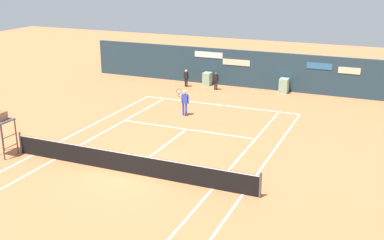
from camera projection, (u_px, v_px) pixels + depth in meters
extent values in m
plane|color=#C67042|center=(128.00, 173.00, 21.21)|extent=(80.00, 80.00, 0.00)
cube|color=white|center=(219.00, 105.00, 31.44)|extent=(10.60, 0.10, 0.01)
cube|color=white|center=(33.00, 155.00, 23.19)|extent=(0.10, 23.40, 0.01)
cube|color=white|center=(55.00, 159.00, 22.71)|extent=(0.10, 23.40, 0.01)
cube|color=white|center=(213.00, 189.00, 19.72)|extent=(0.10, 23.40, 0.01)
cube|color=white|center=(243.00, 194.00, 19.23)|extent=(0.10, 23.40, 0.01)
cube|color=white|center=(186.00, 129.00, 26.81)|extent=(8.00, 0.10, 0.01)
cube|color=white|center=(161.00, 148.00, 24.01)|extent=(0.10, 6.40, 0.01)
cube|color=white|center=(218.00, 105.00, 31.31)|extent=(0.10, 0.24, 0.01)
cylinder|color=#4C4C51|center=(21.00, 143.00, 23.29)|extent=(0.10, 0.10, 1.07)
cylinder|color=#4C4C51|center=(260.00, 185.00, 18.81)|extent=(0.10, 0.10, 1.07)
cube|color=black|center=(128.00, 163.00, 21.07)|extent=(12.00, 0.03, 0.95)
cube|color=white|center=(127.00, 154.00, 20.93)|extent=(12.00, 0.04, 0.06)
cube|color=#233D4C|center=(244.00, 69.00, 35.64)|extent=(25.00, 0.24, 2.76)
cube|color=white|center=(209.00, 55.00, 36.28)|extent=(2.26, 0.02, 0.44)
cube|color=beige|center=(236.00, 62.00, 35.59)|extent=(2.11, 0.02, 0.44)
cube|color=#2D6BA8|center=(319.00, 66.00, 33.25)|extent=(1.75, 0.02, 0.44)
cube|color=beige|center=(349.00, 71.00, 32.55)|extent=(1.46, 0.02, 0.44)
cube|color=#8CB793|center=(207.00, 79.00, 36.44)|extent=(0.58, 0.70, 0.97)
cube|color=#8CB793|center=(284.00, 86.00, 34.23)|extent=(0.61, 0.70, 1.05)
cylinder|color=#47474C|center=(16.00, 137.00, 23.14)|extent=(0.07, 0.07, 1.73)
cylinder|color=#47474C|center=(3.00, 143.00, 22.35)|extent=(0.07, 0.07, 1.73)
cylinder|color=#47474C|center=(2.00, 134.00, 23.47)|extent=(0.07, 0.07, 1.73)
cylinder|color=#47474C|center=(11.00, 146.00, 22.85)|extent=(0.04, 0.81, 0.04)
cylinder|color=#47474C|center=(9.00, 136.00, 22.69)|extent=(0.04, 0.81, 0.04)
cube|color=#47474C|center=(0.00, 121.00, 22.63)|extent=(1.00, 1.00, 0.06)
cylinder|color=blue|center=(186.00, 109.00, 29.13)|extent=(0.13, 0.13, 0.79)
cylinder|color=blue|center=(183.00, 109.00, 29.17)|extent=(0.13, 0.13, 0.79)
cube|color=blue|center=(185.00, 99.00, 28.94)|extent=(0.38, 0.25, 0.55)
sphere|color=beige|center=(185.00, 92.00, 28.82)|extent=(0.22, 0.22, 0.22)
cylinder|color=white|center=(185.00, 91.00, 28.80)|extent=(0.21, 0.21, 0.06)
cylinder|color=blue|center=(188.00, 99.00, 28.90)|extent=(0.08, 0.08, 0.53)
cylinder|color=beige|center=(180.00, 96.00, 28.67)|extent=(0.17, 0.54, 0.08)
cylinder|color=black|center=(179.00, 95.00, 28.39)|extent=(0.03, 0.03, 0.22)
torus|color=black|center=(179.00, 91.00, 28.32)|extent=(0.30, 0.07, 0.30)
cylinder|color=silver|center=(179.00, 91.00, 28.32)|extent=(0.26, 0.05, 0.26)
cylinder|color=black|center=(187.00, 83.00, 35.94)|extent=(0.11, 0.11, 0.66)
cylinder|color=black|center=(185.00, 82.00, 36.02)|extent=(0.11, 0.11, 0.66)
cube|color=black|center=(186.00, 75.00, 35.80)|extent=(0.32, 0.22, 0.46)
sphere|color=beige|center=(186.00, 71.00, 35.70)|extent=(0.18, 0.18, 0.18)
cylinder|color=black|center=(188.00, 76.00, 35.72)|extent=(0.07, 0.07, 0.45)
cylinder|color=black|center=(184.00, 75.00, 35.91)|extent=(0.07, 0.07, 0.45)
cylinder|color=black|center=(217.00, 86.00, 35.05)|extent=(0.11, 0.11, 0.66)
cylinder|color=black|center=(215.00, 85.00, 35.13)|extent=(0.11, 0.11, 0.66)
cube|color=black|center=(216.00, 78.00, 34.91)|extent=(0.32, 0.20, 0.47)
sphere|color=brown|center=(216.00, 74.00, 34.81)|extent=(0.18, 0.18, 0.18)
cylinder|color=black|center=(218.00, 79.00, 34.84)|extent=(0.07, 0.07, 0.45)
cylinder|color=black|center=(214.00, 78.00, 35.01)|extent=(0.07, 0.07, 0.45)
sphere|color=#CCE033|center=(117.00, 142.00, 24.84)|extent=(0.07, 0.07, 0.07)
sphere|color=#CCE033|center=(222.00, 122.00, 27.96)|extent=(0.07, 0.07, 0.07)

